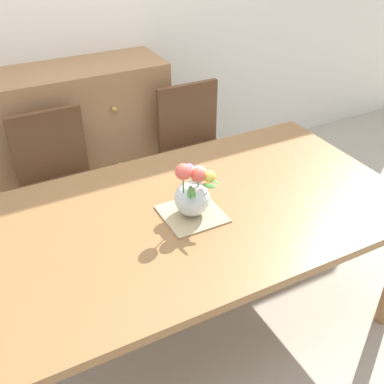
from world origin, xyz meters
The scene contains 7 objects.
ground_plane centered at (0.00, 0.00, 0.00)m, with size 12.00×12.00×0.00m, color #B7AD99.
dining_table centered at (0.00, 0.00, 0.65)m, with size 1.88×1.08×0.72m.
chair_left centered at (-0.45, 0.88, 0.52)m, with size 0.42×0.42×0.90m.
chair_right centered at (0.45, 0.88, 0.52)m, with size 0.42×0.42×0.90m.
dresser centered at (-0.31, 1.33, 0.50)m, with size 1.40×0.47×1.00m.
placemat centered at (-0.05, -0.03, 0.73)m, with size 0.26×0.26×0.01m, color tan.
flower_vase centered at (-0.04, -0.02, 0.84)m, with size 0.18×0.23×0.27m.
Camera 1 is at (-0.80, -1.46, 1.93)m, focal length 42.83 mm.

